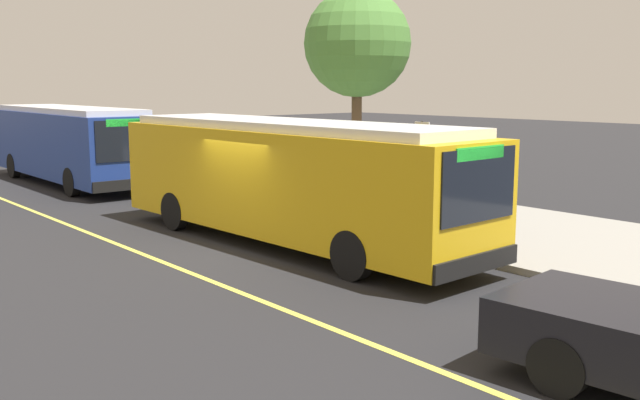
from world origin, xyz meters
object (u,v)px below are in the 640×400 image
Objects in this scene: transit_bus_second at (69,142)px; waiting_bench at (413,199)px; transit_bus_main at (288,177)px; route_sign_post at (422,164)px; pedestrian_commuter at (327,178)px.

transit_bus_second reaches higher than waiting_bench.
route_sign_post is (2.15, 2.30, 0.34)m from transit_bus_main.
route_sign_post is (2.23, -2.15, 1.32)m from waiting_bench.
pedestrian_commuter is at bearing 15.01° from transit_bus_second.
waiting_bench is at bearing 31.61° from pedestrian_commuter.
waiting_bench is (13.79, 4.44, -0.98)m from transit_bus_second.
transit_bus_second is 6.35× the size of pedestrian_commuter.
pedestrian_commuter is at bearing 169.15° from route_sign_post.
pedestrian_commuter is at bearing -148.39° from waiting_bench.
transit_bus_main is 3.16m from route_sign_post.
pedestrian_commuter is (-4.37, 0.84, -0.84)m from route_sign_post.
transit_bus_second is 12.07m from pedestrian_commuter.
transit_bus_main is 3.94× the size of route_sign_post.
waiting_bench is 0.57× the size of route_sign_post.
pedestrian_commuter reaches higher than waiting_bench.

